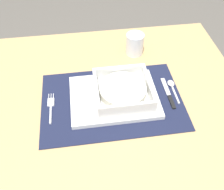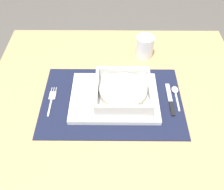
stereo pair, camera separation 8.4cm
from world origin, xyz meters
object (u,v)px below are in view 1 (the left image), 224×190
Objects in this scene: dining_table at (115,112)px; butter_knife at (169,95)px; fork at (51,106)px; porridge_bowl at (123,91)px; spoon at (172,86)px; drinking_glass at (135,45)px.

butter_knife is at bearing -13.06° from dining_table.
butter_knife is (0.40, -0.01, 0.00)m from fork.
porridge_bowl is (0.02, -0.03, 0.14)m from dining_table.
spoon is at bearing 65.91° from butter_knife.
drinking_glass is at bearing 109.29° from spoon.
porridge_bowl is 0.26m from drinking_glass.
drinking_glass is at bearing 69.85° from porridge_bowl.
fork is at bearing -179.83° from porridge_bowl.
fork is (-0.22, -0.03, 0.11)m from dining_table.
porridge_bowl is 1.42× the size of fork.
dining_table is at bearing 175.50° from spoon.
butter_knife is at bearing -5.36° from fork.
spoon is (0.42, 0.03, 0.00)m from fork.
fork is (-0.24, -0.00, -0.03)m from porridge_bowl.
dining_table is 0.23m from spoon.
spoon is 0.78× the size of butter_knife.
dining_table is 5.03× the size of porridge_bowl.
porridge_bowl is 0.16m from butter_knife.
butter_knife reaches higher than fork.
spoon is at bearing 9.94° from porridge_bowl.
porridge_bowl is at bearing -3.93° from fork.
butter_knife is (-0.02, -0.04, -0.00)m from spoon.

